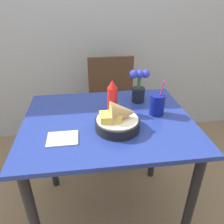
{
  "coord_description": "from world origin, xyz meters",
  "views": [
    {
      "loc": [
        -0.11,
        -1.03,
        1.39
      ],
      "look_at": [
        0.02,
        -0.03,
        0.84
      ],
      "focal_mm": 35.0,
      "sensor_mm": 36.0,
      "label": 1
    }
  ],
  "objects_px": {
    "chair_far_window": "(112,101)",
    "ketchup_bottle": "(112,97)",
    "drink_cup": "(157,105)",
    "flower_vase": "(139,86)",
    "food_basket": "(119,119)"
  },
  "relations": [
    {
      "from": "chair_far_window",
      "to": "ketchup_bottle",
      "type": "xyz_separation_m",
      "value": [
        -0.08,
        -0.65,
        0.34
      ]
    },
    {
      "from": "drink_cup",
      "to": "ketchup_bottle",
      "type": "bearing_deg",
      "value": 167.77
    },
    {
      "from": "flower_vase",
      "to": "chair_far_window",
      "type": "bearing_deg",
      "value": 100.45
    },
    {
      "from": "food_basket",
      "to": "flower_vase",
      "type": "height_order",
      "value": "flower_vase"
    },
    {
      "from": "flower_vase",
      "to": "ketchup_bottle",
      "type": "bearing_deg",
      "value": -145.78
    },
    {
      "from": "ketchup_bottle",
      "to": "drink_cup",
      "type": "relative_size",
      "value": 0.92
    },
    {
      "from": "food_basket",
      "to": "drink_cup",
      "type": "xyz_separation_m",
      "value": [
        0.24,
        0.12,
        0.0
      ]
    },
    {
      "from": "drink_cup",
      "to": "flower_vase",
      "type": "xyz_separation_m",
      "value": [
        -0.06,
        0.18,
        0.05
      ]
    },
    {
      "from": "ketchup_bottle",
      "to": "drink_cup",
      "type": "xyz_separation_m",
      "value": [
        0.25,
        -0.05,
        -0.04
      ]
    },
    {
      "from": "food_basket",
      "to": "ketchup_bottle",
      "type": "xyz_separation_m",
      "value": [
        -0.01,
        0.18,
        0.04
      ]
    },
    {
      "from": "drink_cup",
      "to": "flower_vase",
      "type": "bearing_deg",
      "value": 110.02
    },
    {
      "from": "chair_far_window",
      "to": "flower_vase",
      "type": "distance_m",
      "value": 0.64
    },
    {
      "from": "food_basket",
      "to": "drink_cup",
      "type": "relative_size",
      "value": 1.07
    },
    {
      "from": "ketchup_bottle",
      "to": "chair_far_window",
      "type": "bearing_deg",
      "value": 82.54
    },
    {
      "from": "chair_far_window",
      "to": "food_basket",
      "type": "bearing_deg",
      "value": -95.19
    }
  ]
}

